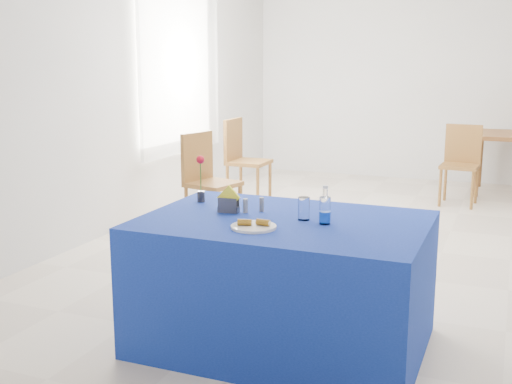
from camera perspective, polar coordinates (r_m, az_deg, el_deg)
floor at (r=5.90m, az=10.80°, el=-4.73°), size 7.00×7.00×0.00m
room_shell at (r=5.67m, az=11.49°, el=12.48°), size 7.00×7.00×7.00m
window_pane at (r=7.29m, az=-7.10°, el=10.85°), size 0.04×1.50×1.60m
curtain at (r=7.25m, az=-6.60°, el=10.86°), size 0.04×1.75×1.85m
plate at (r=3.45m, az=-0.21°, el=-3.11°), size 0.25×0.25×0.01m
drinking_glass at (r=3.63m, az=4.27°, el=-1.48°), size 0.07×0.07×0.13m
salt_shaker at (r=3.79m, az=-0.94°, el=-1.23°), size 0.03×0.03×0.08m
pepper_shaker at (r=3.82m, az=0.50°, el=-1.11°), size 0.03×0.03×0.08m
blue_table at (r=3.76m, az=2.44°, el=-8.04°), size 1.60×1.10×0.76m
water_bottle at (r=3.55m, az=6.14°, el=-1.71°), size 0.06×0.06×0.21m
napkin_holder at (r=3.80m, az=-2.45°, el=-1.10°), size 0.15×0.06×0.16m
rose_vase at (r=4.07m, az=-4.93°, el=1.14°), size 0.05×0.05×0.30m
chair_bg_left at (r=7.75m, az=17.77°, el=2.84°), size 0.43×0.43×0.91m
chair_win_a at (r=6.20m, az=-4.47°, el=1.51°), size 0.52×0.52×0.96m
chair_win_b at (r=7.41m, az=-1.27°, el=3.32°), size 0.44×0.44×0.98m
banana_pieces at (r=3.44m, az=-0.16°, el=-2.71°), size 0.17×0.08×0.03m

